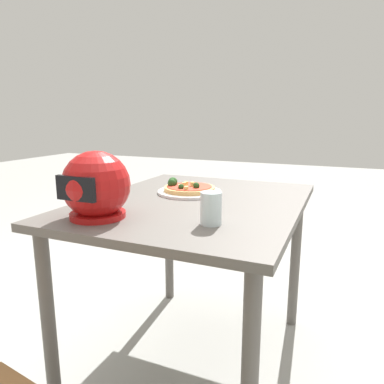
% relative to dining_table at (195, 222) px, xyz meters
% --- Properties ---
extents(ground_plane, '(14.00, 14.00, 0.00)m').
position_rel_dining_table_xyz_m(ground_plane, '(0.00, 0.00, -0.66)').
color(ground_plane, '#9E9E99').
extents(dining_table, '(0.86, 1.08, 0.76)m').
position_rel_dining_table_xyz_m(dining_table, '(0.00, 0.00, 0.00)').
color(dining_table, '#5B5651').
rests_on(dining_table, ground).
extents(pizza_plate, '(0.29, 0.29, 0.01)m').
position_rel_dining_table_xyz_m(pizza_plate, '(0.07, -0.12, 0.10)').
color(pizza_plate, white).
rests_on(pizza_plate, dining_table).
extents(pizza, '(0.23, 0.23, 0.05)m').
position_rel_dining_table_xyz_m(pizza, '(0.08, -0.11, 0.12)').
color(pizza, tan).
rests_on(pizza, pizza_plate).
extents(motorcycle_helmet, '(0.23, 0.23, 0.23)m').
position_rel_dining_table_xyz_m(motorcycle_helmet, '(0.21, 0.37, 0.20)').
color(motorcycle_helmet, '#B21414').
rests_on(motorcycle_helmet, dining_table).
extents(drinking_glass, '(0.07, 0.07, 0.11)m').
position_rel_dining_table_xyz_m(drinking_glass, '(-0.18, 0.29, 0.15)').
color(drinking_glass, silver).
rests_on(drinking_glass, dining_table).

